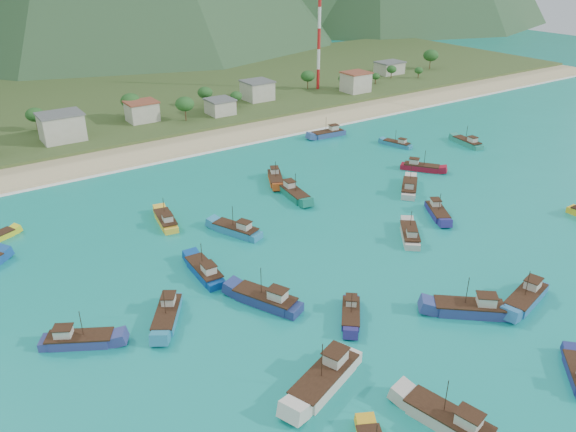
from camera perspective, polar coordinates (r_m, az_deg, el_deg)
ground at (r=102.63m, az=6.83°, el=-4.80°), size 600.00×600.00×0.00m
beach at (r=164.81m, az=-11.34°, el=6.94°), size 400.00×18.00×1.20m
land at (r=220.32m, az=-17.87°, el=10.97°), size 400.00×110.00×2.40m
surf_line at (r=156.53m, az=-9.92°, el=6.05°), size 400.00×2.50×0.08m
village at (r=187.36m, az=-12.16°, el=10.67°), size 221.85×26.03×7.42m
vegetation at (r=185.44m, az=-14.41°, el=10.43°), size 274.76×25.40×8.86m
radio_tower at (r=219.82m, az=3.19°, el=18.51°), size 1.20×1.20×44.97m
boat_0 at (r=147.78m, az=13.33°, el=4.80°), size 8.20×9.66×5.82m
boat_1 at (r=98.78m, az=23.02°, el=-7.69°), size 11.75×5.90×6.67m
boat_3 at (r=134.07m, az=12.22°, el=2.77°), size 10.25×9.70×6.44m
boat_4 at (r=90.62m, az=-2.22°, el=-8.52°), size 8.09×12.14×6.95m
boat_7 at (r=99.06m, az=-8.46°, el=-5.61°), size 3.69×10.87×6.34m
boat_8 at (r=112.54m, az=12.28°, el=-1.92°), size 8.65×9.71×5.96m
boat_9 at (r=128.09m, az=0.57°, el=2.27°), size 4.56×11.19×6.42m
boat_11 at (r=88.46m, az=6.39°, el=-9.89°), size 7.76×8.46×5.25m
boat_12 at (r=112.17m, az=-5.25°, el=-1.46°), size 7.05×11.01×6.28m
boat_14 at (r=76.34m, az=3.82°, el=-16.13°), size 13.49×8.13×7.66m
boat_15 at (r=73.64m, az=16.12°, el=-19.40°), size 6.10×12.33×7.00m
boat_16 at (r=123.47m, az=14.92°, el=0.35°), size 7.55×9.93×5.81m
boat_17 at (r=92.92m, az=18.04°, el=-8.98°), size 11.30×10.37×7.01m
boat_19 at (r=136.64m, az=-1.29°, el=3.78°), size 7.20×10.29×5.93m
boat_20 at (r=87.90m, az=-20.49°, el=-11.76°), size 10.53×7.79×6.13m
boat_21 at (r=89.35m, az=-12.17°, el=-9.83°), size 8.38×10.49×6.21m
boat_22 at (r=170.76m, az=4.09°, el=8.32°), size 11.07×4.03×6.41m
boat_24 at (r=164.78m, az=11.02°, el=7.16°), size 4.89×8.92×5.05m
boat_26 at (r=170.50m, az=17.75°, el=7.09°), size 4.45×10.42×5.96m
boat_28 at (r=118.34m, az=-12.29°, el=-0.49°), size 4.60×10.39×5.93m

